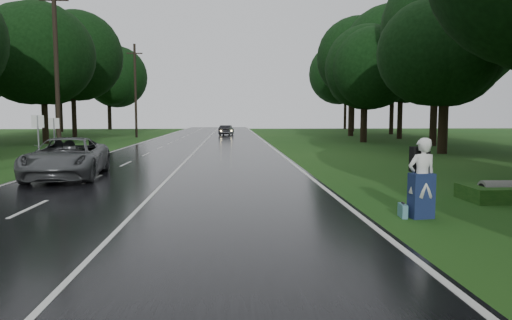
{
  "coord_description": "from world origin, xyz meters",
  "views": [
    {
      "loc": [
        2.53,
        -11.03,
        2.59
      ],
      "look_at": [
        3.37,
        4.61,
        1.1
      ],
      "focal_mm": 33.05,
      "sensor_mm": 36.0,
      "label": 1
    }
  ],
  "objects": [
    {
      "name": "ground",
      "position": [
        0.0,
        0.0,
        0.0
      ],
      "size": [
        160.0,
        160.0,
        0.0
      ],
      "primitive_type": "plane",
      "color": "#1E4614",
      "rests_on": "ground"
    },
    {
      "name": "road",
      "position": [
        0.0,
        20.0,
        0.02
      ],
      "size": [
        12.0,
        140.0,
        0.04
      ],
      "primitive_type": "cube",
      "color": "black",
      "rests_on": "ground"
    },
    {
      "name": "lane_center",
      "position": [
        0.0,
        20.0,
        0.04
      ],
      "size": [
        0.12,
        140.0,
        0.01
      ],
      "primitive_type": "cube",
      "color": "silver",
      "rests_on": "road"
    },
    {
      "name": "grey_car",
      "position": [
        -4.19,
        8.57,
        0.86
      ],
      "size": [
        3.35,
        6.16,
        1.64
      ],
      "primitive_type": "imported",
      "rotation": [
        0.0,
        0.0,
        0.11
      ],
      "color": "#4A4D4F",
      "rests_on": "road"
    },
    {
      "name": "far_car",
      "position": [
        1.97,
        49.23,
        0.68
      ],
      "size": [
        1.96,
        4.03,
        1.27
      ],
      "primitive_type": "imported",
      "rotation": [
        0.0,
        0.0,
        2.98
      ],
      "color": "black",
      "rests_on": "road"
    },
    {
      "name": "hitchhiker",
      "position": [
        7.33,
        0.49,
        0.94
      ],
      "size": [
        0.81,
        0.75,
        2.04
      ],
      "color": "silver",
      "rests_on": "ground"
    },
    {
      "name": "suitcase",
      "position": [
        6.89,
        0.55,
        0.17
      ],
      "size": [
        0.18,
        0.49,
        0.34
      ],
      "primitive_type": "cube",
      "rotation": [
        0.0,
        0.0,
        6.2
      ],
      "color": "teal",
      "rests_on": "ground"
    },
    {
      "name": "culvert",
      "position": [
        10.76,
        2.72,
        0.0
      ],
      "size": [
        1.24,
        0.62,
        0.62
      ],
      "primitive_type": "cylinder",
      "rotation": [
        0.0,
        1.57,
        0.0
      ],
      "color": "slate",
      "rests_on": "ground"
    },
    {
      "name": "utility_pole_mid",
      "position": [
        -8.5,
        19.89,
        0.0
      ],
      "size": [
        1.8,
        0.28,
        10.88
      ],
      "primitive_type": null,
      "color": "black",
      "rests_on": "ground"
    },
    {
      "name": "utility_pole_far",
      "position": [
        -8.5,
        44.8,
        0.0
      ],
      "size": [
        1.8,
        0.28,
        10.77
      ],
      "primitive_type": null,
      "color": "black",
      "rests_on": "ground"
    },
    {
      "name": "road_sign_a",
      "position": [
        -7.2,
        13.35,
        0.0
      ],
      "size": [
        0.62,
        0.1,
        2.58
      ],
      "primitive_type": null,
      "color": "white",
      "rests_on": "ground"
    },
    {
      "name": "road_sign_b",
      "position": [
        -7.2,
        15.53,
        0.0
      ],
      "size": [
        0.58,
        0.1,
        2.43
      ],
      "primitive_type": null,
      "color": "white",
      "rests_on": "ground"
    },
    {
      "name": "tree_left_e",
      "position": [
        -14.39,
        33.0,
        0.0
      ],
      "size": [
        8.98,
        8.98,
        14.03
      ],
      "primitive_type": null,
      "color": "black",
      "rests_on": "ground"
    },
    {
      "name": "tree_left_f",
      "position": [
        -16.0,
        46.04,
        0.0
      ],
      "size": [
        10.79,
        10.79,
        16.86
      ],
      "primitive_type": null,
      "color": "black",
      "rests_on": "ground"
    },
    {
      "name": "tree_right_d",
      "position": [
        16.83,
        20.04,
        0.0
      ],
      "size": [
        7.8,
        7.8,
        12.18
      ],
      "primitive_type": null,
      "color": "black",
      "rests_on": "ground"
    },
    {
      "name": "tree_right_e",
      "position": [
        15.3,
        33.68,
        0.0
      ],
      "size": [
        7.88,
        7.88,
        12.31
      ],
      "primitive_type": null,
      "color": "black",
      "rests_on": "ground"
    },
    {
      "name": "tree_right_f",
      "position": [
        17.5,
        47.13,
        0.0
      ],
      "size": [
        11.03,
        11.03,
        17.23
      ],
      "primitive_type": null,
      "color": "black",
      "rests_on": "ground"
    }
  ]
}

